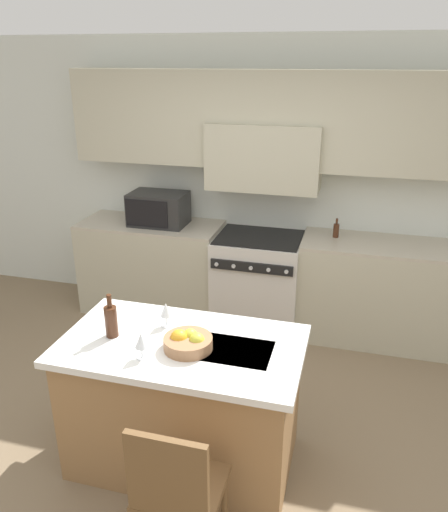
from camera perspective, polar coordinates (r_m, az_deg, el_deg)
name	(u,v)px	position (r m, az deg, el deg)	size (l,w,h in m)	color
ground_plane	(198,460)	(3.59, -2.97, -22.25)	(10.00, 10.00, 0.00)	#7A664C
back_cabinetry	(267,159)	(4.80, 4.92, 10.97)	(10.00, 0.46, 2.70)	silver
back_counter	(258,279)	(4.91, 3.96, -2.59)	(3.66, 0.62, 0.95)	#B2AD93
range_stove	(258,281)	(4.89, 3.91, -2.85)	(0.82, 0.70, 0.92)	beige
microwave	(159,209)	(4.96, -7.50, 5.38)	(0.55, 0.38, 0.32)	black
kitchen_island	(184,402)	(3.32, -4.62, -16.30)	(1.47, 0.83, 0.89)	olive
island_chair	(176,489)	(2.71, -5.48, -25.02)	(0.42, 0.40, 0.93)	brown
wine_bottle	(111,321)	(3.14, -12.78, -7.20)	(0.08, 0.08, 0.28)	#422314
wine_glass_near	(141,341)	(2.89, -9.44, -9.59)	(0.08, 0.08, 0.16)	white
wine_glass_far	(166,311)	(3.19, -6.65, -6.21)	(0.08, 0.08, 0.16)	white
fruit_bowl	(188,342)	(2.99, -4.17, -9.73)	(0.29, 0.29, 0.11)	#996B47
oil_bottle_on_counter	(336,230)	(4.70, 12.69, 2.90)	(0.05, 0.05, 0.18)	#422314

